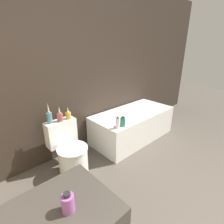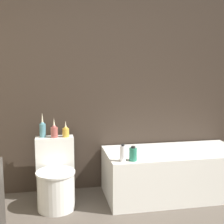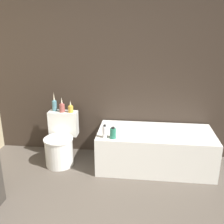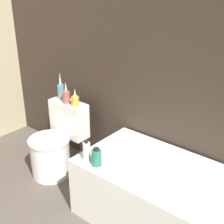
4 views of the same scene
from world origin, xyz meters
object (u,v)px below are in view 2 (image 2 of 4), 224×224
at_px(bathtub, 173,172).
at_px(shampoo_bottle_tall, 123,153).
at_px(vase_bronze, 66,131).
at_px(vase_gold, 43,129).
at_px(toilet, 56,179).
at_px(vase_silver, 54,131).
at_px(shampoo_bottle_short, 133,154).

xyz_separation_m(bathtub, shampoo_bottle_tall, (-0.65, -0.27, 0.34)).
bearing_deg(vase_bronze, vase_gold, 170.49).
bearing_deg(bathtub, toilet, -178.80).
distance_m(bathtub, vase_bronze, 1.31).
bearing_deg(vase_silver, shampoo_bottle_tall, -31.94).
bearing_deg(vase_gold, toilet, -60.44).
height_order(bathtub, shampoo_bottle_tall, shampoo_bottle_tall).
height_order(vase_bronze, shampoo_bottle_short, vase_bronze).
bearing_deg(vase_gold, bathtub, -7.50).
distance_m(vase_silver, shampoo_bottle_short, 0.90).
bearing_deg(bathtub, vase_gold, 172.50).
height_order(vase_silver, vase_bronze, vase_silver).
xyz_separation_m(vase_gold, vase_silver, (0.12, -0.04, -0.02)).
height_order(vase_bronze, shampoo_bottle_tall, vase_bronze).
distance_m(toilet, vase_bronze, 0.51).
bearing_deg(vase_gold, vase_silver, -18.66).
height_order(bathtub, vase_silver, vase_silver).
bearing_deg(vase_gold, vase_bronze, -9.51).
bearing_deg(bathtub, shampoo_bottle_short, -153.69).
bearing_deg(vase_gold, shampoo_bottle_tall, -30.07).
distance_m(shampoo_bottle_tall, shampoo_bottle_short, 0.11).
xyz_separation_m(vase_silver, vase_bronze, (0.12, 0.00, -0.01)).
relative_size(bathtub, vase_bronze, 8.76).
bearing_deg(toilet, shampoo_bottle_tall, -19.81).
height_order(vase_gold, shampoo_bottle_tall, vase_gold).
height_order(shampoo_bottle_tall, shampoo_bottle_short, shampoo_bottle_tall).
bearing_deg(shampoo_bottle_short, bathtub, 26.31).
relative_size(shampoo_bottle_tall, shampoo_bottle_short, 1.18).
distance_m(bathtub, vase_gold, 1.55).
relative_size(vase_silver, shampoo_bottle_short, 1.42).
bearing_deg(vase_silver, bathtub, -6.41).
bearing_deg(shampoo_bottle_short, shampoo_bottle_tall, 178.93).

